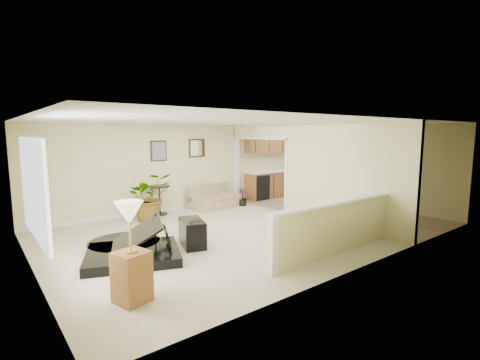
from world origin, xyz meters
TOP-DOWN VIEW (x-y plane):
  - floor at (0.00, 0.00)m, footprint 9.00×9.00m
  - back_wall at (0.00, 3.00)m, footprint 9.00×0.04m
  - front_wall at (0.00, -3.00)m, footprint 9.00×0.04m
  - left_wall at (-4.50, 0.00)m, footprint 0.04×6.00m
  - right_wall at (4.50, 0.00)m, footprint 0.04×6.00m
  - ceiling at (0.00, 0.00)m, footprint 9.00×6.00m
  - kitchen_vinyl at (3.15, 0.00)m, footprint 2.70×6.00m
  - interior_partition at (1.80, 0.25)m, footprint 0.18×5.99m
  - pony_half_wall at (0.08, -2.30)m, footprint 3.42×0.22m
  - left_window at (-4.49, -0.50)m, footprint 0.05×2.15m
  - wall_art_left at (-0.95, 2.97)m, footprint 0.48×0.04m
  - wall_mirror at (0.30, 2.97)m, footprint 0.55×0.04m
  - kitchen_cabinets at (3.19, 2.73)m, footprint 2.36×0.65m
  - piano at (-3.04, -0.12)m, footprint 2.23×2.20m
  - piano_bench at (-1.78, -0.27)m, footprint 0.62×0.88m
  - loveseat at (0.65, 2.56)m, footprint 1.68×1.12m
  - accent_table at (-1.11, 2.65)m, footprint 0.56×0.56m
  - palm_plant at (-1.58, 2.26)m, footprint 1.15×1.01m
  - small_plant at (1.45, 2.21)m, footprint 0.32×0.32m
  - lamp_stand at (-3.60, -1.81)m, footprint 0.49×0.49m

SIDE VIEW (x-z plane):
  - floor at x=0.00m, z-range 0.00..0.00m
  - kitchen_vinyl at x=3.15m, z-range 0.00..0.01m
  - small_plant at x=1.45m, z-range -0.04..0.49m
  - piano_bench at x=-1.78m, z-range 0.00..0.53m
  - loveseat at x=0.65m, z-range -0.11..0.77m
  - pony_half_wall at x=0.08m, z-range 0.02..1.02m
  - accent_table at x=-1.11m, z-range 0.11..0.93m
  - lamp_stand at x=-3.60m, z-range -0.10..1.26m
  - palm_plant at x=-1.58m, z-range -0.01..1.22m
  - piano at x=-3.04m, z-range -0.12..1.38m
  - kitchen_cabinets at x=3.19m, z-range -0.29..2.03m
  - interior_partition at x=1.80m, z-range -0.03..2.47m
  - back_wall at x=0.00m, z-range 0.00..2.50m
  - front_wall at x=0.00m, z-range 0.00..2.50m
  - left_wall at x=-4.50m, z-range 0.00..2.50m
  - right_wall at x=4.50m, z-range 0.00..2.50m
  - left_window at x=-4.49m, z-range 0.73..2.17m
  - wall_art_left at x=-0.95m, z-range 1.46..2.04m
  - wall_mirror at x=0.30m, z-range 1.52..2.08m
  - ceiling at x=0.00m, z-range 2.48..2.52m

